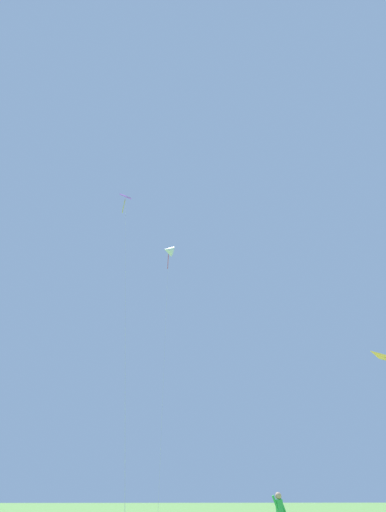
% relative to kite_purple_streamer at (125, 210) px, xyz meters
% --- Properties ---
extents(kite_purple_streamer, '(3.16, 11.19, 22.47)m').
position_rel_kite_purple_streamer_xyz_m(kite_purple_streamer, '(0.00, 0.00, 0.00)').
color(kite_purple_streamer, purple).
rests_on(kite_purple_streamer, ground_plane).
extents(kite_white_distant, '(1.31, 10.73, 25.59)m').
position_rel_kite_purple_streamer_xyz_m(kite_white_distant, '(3.64, 12.74, 5.00)').
color(kite_white_distant, white).
rests_on(kite_white_distant, ground_plane).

